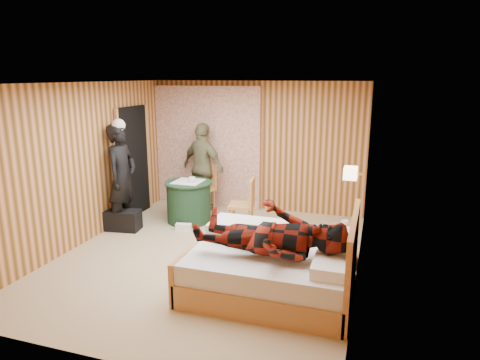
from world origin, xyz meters
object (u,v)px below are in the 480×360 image
(chair_near, at_px, (246,201))
(man_on_bed, at_px, (271,223))
(bed, at_px, (273,267))
(nightstand, at_px, (343,246))
(man_at_table, at_px, (203,167))
(wall_lamp, at_px, (351,173))
(duffel_bag, at_px, (122,220))
(round_table, at_px, (189,201))
(chair_far, at_px, (204,184))
(woman_standing, at_px, (122,177))

(chair_near, bearing_deg, man_on_bed, 16.01)
(bed, distance_m, nightstand, 1.32)
(bed, height_order, nightstand, bed)
(bed, bearing_deg, man_at_table, 126.79)
(wall_lamp, distance_m, chair_near, 2.05)
(wall_lamp, height_order, duffel_bag, wall_lamp)
(round_table, xyz_separation_m, chair_near, (1.13, -0.13, 0.15))
(wall_lamp, distance_m, chair_far, 3.32)
(nightstand, bearing_deg, round_table, 161.10)
(man_at_table, bearing_deg, nightstand, 170.68)
(wall_lamp, height_order, nightstand, wall_lamp)
(man_on_bed, bearing_deg, duffel_bag, 153.22)
(chair_near, xyz_separation_m, woman_standing, (-2.04, -0.55, 0.39))
(man_at_table, bearing_deg, round_table, 111.38)
(chair_near, bearing_deg, woman_standing, -82.91)
(chair_near, relative_size, man_on_bed, 0.51)
(woman_standing, relative_size, man_at_table, 1.06)
(round_table, bearing_deg, man_at_table, 90.00)
(duffel_bag, xyz_separation_m, woman_standing, (0.00, 0.08, 0.74))
(nightstand, xyz_separation_m, chair_far, (-2.79, 1.63, 0.28))
(chair_far, xyz_separation_m, man_at_table, (-0.03, 0.04, 0.32))
(nightstand, height_order, woman_standing, woman_standing)
(duffel_bag, bearing_deg, man_on_bed, -34.59)
(nightstand, relative_size, man_on_bed, 0.29)
(chair_far, xyz_separation_m, man_on_bed, (2.06, -2.95, 0.42))
(bed, height_order, man_on_bed, man_on_bed)
(nightstand, height_order, man_at_table, man_at_table)
(chair_far, relative_size, chair_near, 1.02)
(bed, distance_m, man_at_table, 3.49)
(chair_near, height_order, woman_standing, woman_standing)
(round_table, bearing_deg, duffel_bag, -140.01)
(man_at_table, bearing_deg, bed, 148.17)
(chair_far, bearing_deg, duffel_bag, -102.01)
(wall_lamp, distance_m, round_table, 3.14)
(wall_lamp, distance_m, duffel_bag, 3.94)
(bed, bearing_deg, woman_standing, 155.27)
(round_table, xyz_separation_m, man_at_table, (0.00, 0.71, 0.48))
(chair_far, bearing_deg, chair_near, -14.65)
(wall_lamp, bearing_deg, chair_far, 151.04)
(duffel_bag, bearing_deg, chair_far, 48.86)
(nightstand, bearing_deg, chair_far, 149.66)
(round_table, relative_size, chair_far, 0.91)
(round_table, xyz_separation_m, chair_far, (0.03, 0.67, 0.16))
(chair_far, height_order, woman_standing, woman_standing)
(man_at_table, relative_size, man_on_bed, 0.97)
(wall_lamp, height_order, man_at_table, man_at_table)
(chair_far, relative_size, woman_standing, 0.51)
(wall_lamp, xyz_separation_m, chair_far, (-2.83, 1.57, -0.76))
(bed, distance_m, chair_near, 2.15)
(wall_lamp, height_order, bed, wall_lamp)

